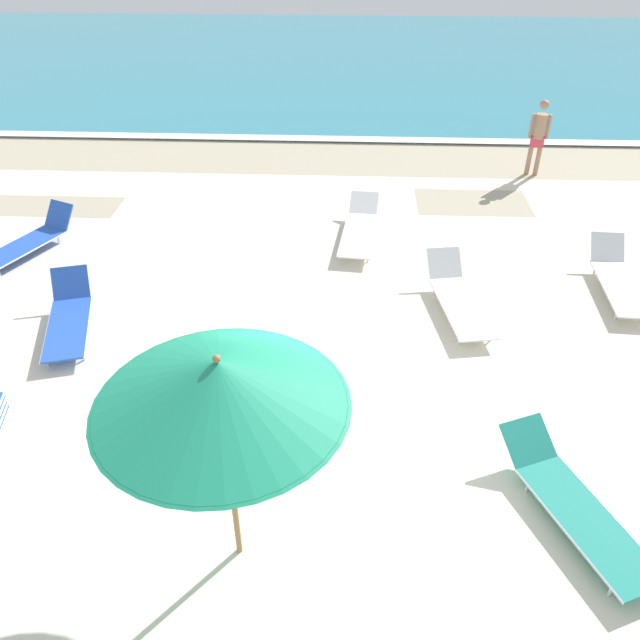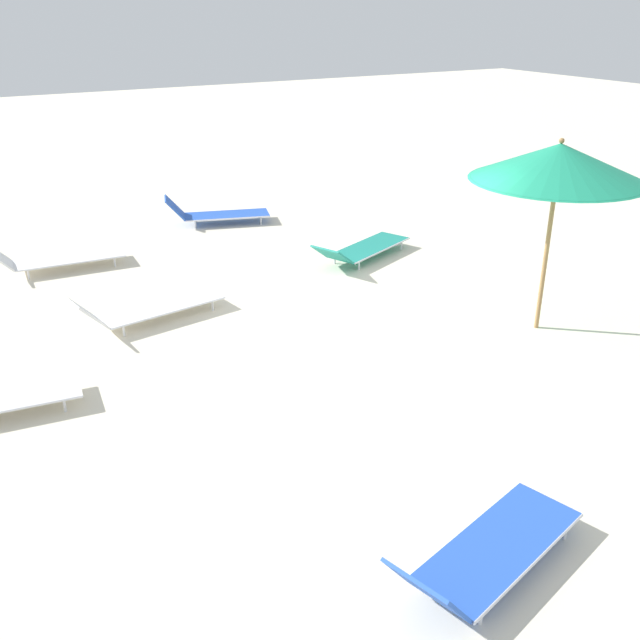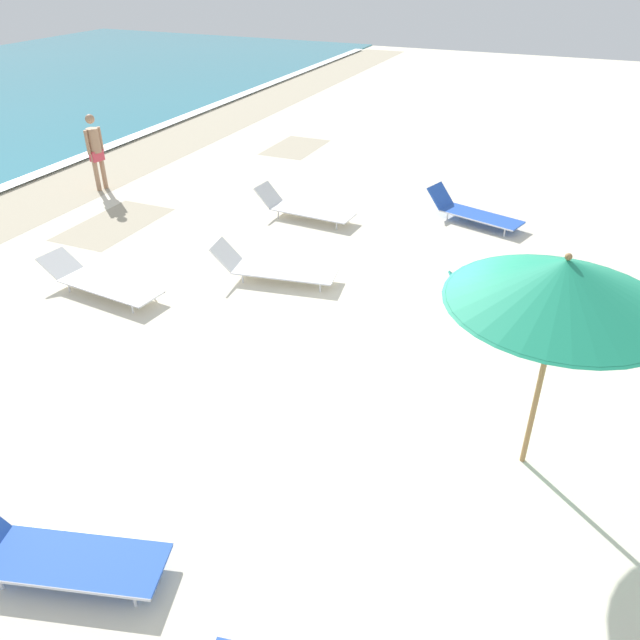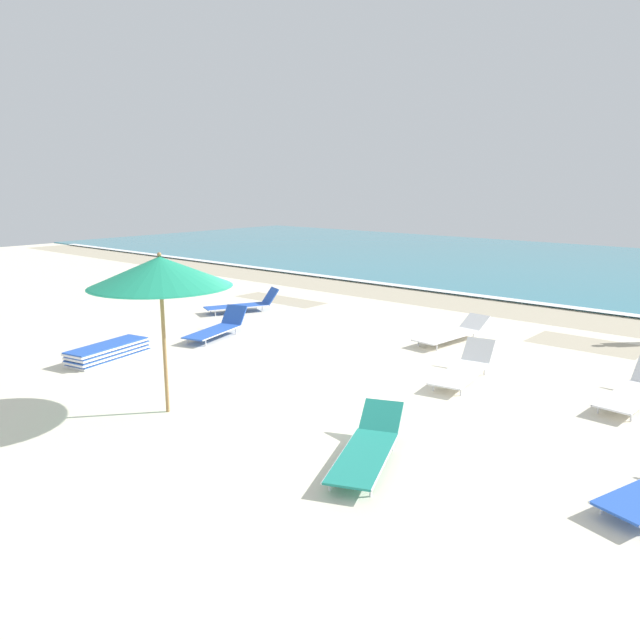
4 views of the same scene
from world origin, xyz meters
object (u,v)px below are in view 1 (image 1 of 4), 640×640
sun_lounger_mid_beach_pair_b (618,279)px  sun_lounger_mid_beach_solo (574,503)px  sun_lounger_near_water_left (359,228)px  sun_lounger_beside_umbrella (458,298)px  sun_lounger_mid_beach_pair_a (68,318)px  sun_lounger_near_water_right (28,241)px  beach_umbrella (220,384)px  beachgoer_wading_adult (539,134)px

sun_lounger_mid_beach_pair_b → sun_lounger_mid_beach_solo: bearing=-110.1°
sun_lounger_near_water_left → sun_lounger_mid_beach_pair_b: bearing=-15.7°
sun_lounger_beside_umbrella → sun_lounger_mid_beach_pair_a: bearing=178.7°
sun_lounger_mid_beach_solo → sun_lounger_mid_beach_pair_b: 5.23m
sun_lounger_beside_umbrella → sun_lounger_near_water_right: size_ratio=1.03×
beach_umbrella → beachgoer_wading_adult: size_ratio=1.48×
sun_lounger_near_water_right → sun_lounger_mid_beach_solo: size_ratio=0.96×
sun_lounger_mid_beach_pair_b → beachgoer_wading_adult: beachgoer_wading_adult is taller
sun_lounger_near_water_left → beachgoer_wading_adult: (4.14, 3.45, 0.80)m
sun_lounger_near_water_left → sun_lounger_mid_beach_solo: size_ratio=1.05×
sun_lounger_near_water_left → beachgoer_wading_adult: 5.45m
sun_lounger_near_water_right → sun_lounger_mid_beach_pair_a: sun_lounger_near_water_right is taller
sun_lounger_mid_beach_solo → beachgoer_wading_adult: (1.83, 9.99, 0.79)m
beach_umbrella → sun_lounger_mid_beach_pair_a: size_ratio=1.26×
beachgoer_wading_adult → sun_lounger_near_water_left: bearing=50.6°
sun_lounger_mid_beach_solo → beachgoer_wading_adult: 10.18m
sun_lounger_mid_beach_pair_b → sun_lounger_near_water_left: bearing=162.0°
sun_lounger_mid_beach_pair_b → beachgoer_wading_adult: bearing=96.6°
sun_lounger_near_water_right → sun_lounger_mid_beach_pair_b: sun_lounger_near_water_right is taller
sun_lounger_near_water_right → beachgoer_wading_adult: beachgoer_wading_adult is taller
sun_lounger_near_water_left → sun_lounger_mid_beach_solo: 6.93m
sun_lounger_mid_beach_pair_b → beachgoer_wading_adult: 5.26m
sun_lounger_near_water_left → beachgoer_wading_adult: size_ratio=1.35×
sun_lounger_mid_beach_pair_b → beachgoer_wading_adult: (-0.27, 5.20, 0.79)m
sun_lounger_mid_beach_solo → sun_lounger_mid_beach_pair_a: sun_lounger_mid_beach_pair_a is taller
beachgoer_wading_adult → sun_lounger_mid_beach_solo: bearing=90.4°
beach_umbrella → sun_lounger_mid_beach_pair_b: bearing=43.5°
beach_umbrella → sun_lounger_mid_beach_solo: size_ratio=1.15×
sun_lounger_near_water_right → sun_lounger_mid_beach_pair_b: bearing=19.5°
sun_lounger_near_water_left → sun_lounger_mid_beach_pair_a: (-4.55, -3.32, 0.02)m
sun_lounger_mid_beach_pair_b → sun_lounger_near_water_right: bearing=178.9°
sun_lounger_mid_beach_pair_a → sun_lounger_mid_beach_pair_b: sun_lounger_mid_beach_pair_a is taller
sun_lounger_mid_beach_solo → sun_lounger_mid_beach_pair_b: sun_lounger_mid_beach_pair_b is taller
sun_lounger_mid_beach_pair_a → beachgoer_wading_adult: bearing=22.1°
sun_lounger_near_water_right → sun_lounger_mid_beach_pair_a: (1.72, -2.45, 0.00)m
sun_lounger_near_water_right → sun_lounger_mid_beach_pair_b: size_ratio=0.98×
sun_lounger_near_water_right → sun_lounger_mid_beach_solo: 10.29m
sun_lounger_beside_umbrella → sun_lounger_mid_beach_pair_a: sun_lounger_mid_beach_pair_a is taller
beach_umbrella → sun_lounger_beside_umbrella: bearing=58.4°
sun_lounger_mid_beach_pair_a → sun_lounger_mid_beach_solo: bearing=-40.9°
sun_lounger_mid_beach_solo → sun_lounger_beside_umbrella: bearing=77.0°
sun_lounger_beside_umbrella → sun_lounger_near_water_right: (-7.87, 1.59, 0.00)m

